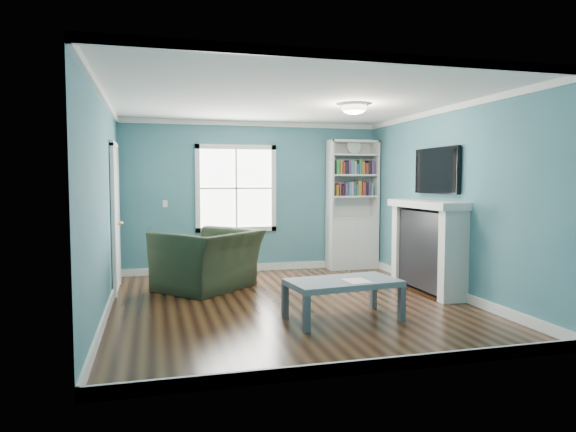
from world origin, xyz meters
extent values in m
plane|color=black|center=(0.00, 0.00, 0.00)|extent=(5.00, 5.00, 0.00)
plane|color=#3B6F80|center=(0.00, 2.50, 1.30)|extent=(4.50, 0.00, 4.50)
plane|color=#3B6F80|center=(0.00, -2.50, 1.30)|extent=(4.50, 0.00, 4.50)
plane|color=#3B6F80|center=(-2.25, 0.00, 1.30)|extent=(0.00, 5.00, 5.00)
plane|color=#3B6F80|center=(2.25, 0.00, 1.30)|extent=(0.00, 5.00, 5.00)
plane|color=white|center=(0.00, 0.00, 2.60)|extent=(5.00, 5.00, 0.00)
cube|color=white|center=(0.00, 2.48, 0.06)|extent=(4.50, 0.03, 0.12)
cube|color=white|center=(0.00, -2.48, 0.06)|extent=(4.50, 0.03, 0.12)
cube|color=white|center=(-2.23, 0.00, 0.06)|extent=(0.03, 5.00, 0.12)
cube|color=white|center=(2.23, 0.00, 0.06)|extent=(0.03, 5.00, 0.12)
cube|color=white|center=(0.00, 2.48, 2.56)|extent=(4.50, 0.04, 0.08)
cube|color=white|center=(0.00, -2.48, 2.56)|extent=(4.50, 0.04, 0.08)
cube|color=white|center=(-2.23, 0.00, 2.56)|extent=(0.04, 5.00, 0.08)
cube|color=white|center=(2.23, 0.00, 2.56)|extent=(0.04, 5.00, 0.08)
cube|color=white|center=(-0.30, 2.50, 1.45)|extent=(1.24, 0.01, 1.34)
cube|color=white|center=(-0.96, 2.48, 1.45)|extent=(0.08, 0.06, 1.50)
cube|color=white|center=(0.36, 2.48, 1.45)|extent=(0.08, 0.06, 1.50)
cube|color=white|center=(-0.30, 2.48, 0.74)|extent=(1.40, 0.06, 0.08)
cube|color=white|center=(-0.30, 2.48, 2.16)|extent=(1.40, 0.06, 0.08)
cube|color=white|center=(-0.30, 2.48, 1.45)|extent=(1.24, 0.03, 0.03)
cube|color=white|center=(-0.30, 2.48, 1.45)|extent=(0.03, 0.03, 1.34)
cube|color=silver|center=(1.77, 2.30, 0.45)|extent=(0.90, 0.35, 0.90)
cube|color=silver|center=(1.34, 2.30, 1.60)|extent=(0.04, 0.35, 1.40)
cube|color=silver|center=(2.20, 2.30, 1.60)|extent=(0.04, 0.35, 1.40)
cube|color=silver|center=(1.77, 2.46, 1.60)|extent=(0.90, 0.02, 1.40)
cube|color=silver|center=(1.77, 2.30, 2.28)|extent=(0.90, 0.35, 0.04)
cube|color=silver|center=(1.77, 2.30, 0.92)|extent=(0.84, 0.33, 0.03)
cube|color=silver|center=(1.77, 2.30, 1.30)|extent=(0.84, 0.33, 0.03)
cube|color=silver|center=(1.77, 2.30, 1.68)|extent=(0.84, 0.33, 0.03)
cube|color=silver|center=(1.77, 2.30, 2.04)|extent=(0.84, 0.33, 0.03)
cube|color=olive|center=(1.77, 2.28, 1.43)|extent=(0.70, 0.25, 0.22)
cube|color=maroon|center=(1.77, 2.28, 1.81)|extent=(0.70, 0.25, 0.22)
cylinder|color=beige|center=(1.77, 2.25, 2.19)|extent=(0.26, 0.06, 0.26)
cube|color=black|center=(2.09, 0.20, 0.60)|extent=(0.30, 1.20, 1.10)
cube|color=black|center=(2.07, 0.20, 0.40)|extent=(0.22, 0.65, 0.70)
cube|color=silver|center=(2.07, -0.47, 0.60)|extent=(0.36, 0.16, 1.20)
cube|color=silver|center=(2.07, 0.87, 0.60)|extent=(0.36, 0.16, 1.20)
cube|color=silver|center=(2.05, 0.20, 1.25)|extent=(0.44, 1.58, 0.10)
cube|color=black|center=(2.20, 0.20, 1.72)|extent=(0.06, 1.10, 0.65)
cube|color=silver|center=(-2.23, 1.40, 1.02)|extent=(0.04, 0.80, 2.05)
cube|color=white|center=(-2.22, 0.95, 1.02)|extent=(0.05, 0.08, 2.13)
cube|color=white|center=(-2.22, 1.85, 1.02)|extent=(0.05, 0.08, 2.13)
cube|color=white|center=(-2.22, 1.40, 2.09)|extent=(0.05, 0.98, 0.08)
sphere|color=#BF8C3F|center=(-2.17, 1.70, 0.95)|extent=(0.07, 0.07, 0.07)
ellipsoid|color=white|center=(0.90, 0.10, 2.54)|extent=(0.34, 0.34, 0.15)
cylinder|color=white|center=(0.90, 0.10, 2.58)|extent=(0.38, 0.38, 0.03)
cube|color=white|center=(-1.50, 2.48, 1.20)|extent=(0.08, 0.01, 0.12)
imported|color=black|center=(-0.93, 1.16, 0.58)|extent=(1.56, 1.53, 1.16)
cube|color=#4A5059|center=(-0.15, -1.24, 0.19)|extent=(0.08, 0.08, 0.39)
cube|color=#4A5059|center=(1.02, -1.10, 0.19)|extent=(0.08, 0.08, 0.39)
cube|color=#4A5059|center=(-0.23, -0.63, 0.19)|extent=(0.08, 0.08, 0.39)
cube|color=#4A5059|center=(0.94, -0.49, 0.19)|extent=(0.08, 0.08, 0.39)
cube|color=slate|center=(0.39, -0.87, 0.42)|extent=(1.32, 0.83, 0.07)
cube|color=white|center=(0.52, -0.97, 0.46)|extent=(0.27, 0.34, 0.00)
camera|label=1|loc=(-1.69, -6.31, 1.59)|focal=32.00mm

